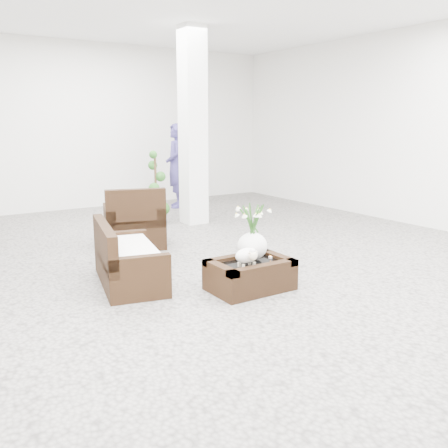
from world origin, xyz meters
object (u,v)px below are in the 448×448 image
armchair (134,216)px  topiary (156,188)px  coffee_table (250,276)px  loveseat (129,253)px

armchair → topiary: 1.68m
coffee_table → topiary: 4.01m
coffee_table → loveseat: loveseat is taller
loveseat → topiary: size_ratio=1.03×
loveseat → topiary: 3.46m
loveseat → topiary: bearing=-18.0°
coffee_table → topiary: size_ratio=0.68×
loveseat → coffee_table: bearing=-119.8°
topiary → loveseat: bearing=-120.2°
loveseat → topiary: (1.73, 2.98, 0.30)m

